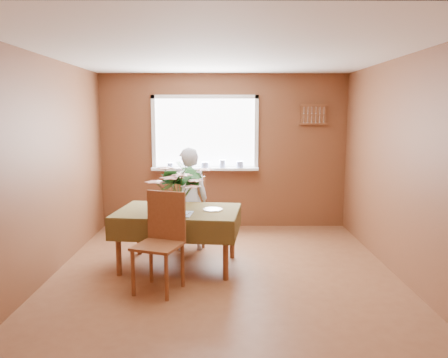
{
  "coord_description": "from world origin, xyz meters",
  "views": [
    {
      "loc": [
        -0.02,
        -4.86,
        1.86
      ],
      "look_at": [
        0.0,
        0.55,
        1.05
      ],
      "focal_mm": 35.0,
      "sensor_mm": 36.0,
      "label": 1
    }
  ],
  "objects_px": {
    "dining_table": "(178,217)",
    "chair_far": "(189,209)",
    "chair_near": "(162,237)",
    "seated_woman": "(189,199)",
    "flower_bouquet": "(179,183)"
  },
  "relations": [
    {
      "from": "seated_woman",
      "to": "flower_bouquet",
      "type": "bearing_deg",
      "value": 83.08
    },
    {
      "from": "chair_near",
      "to": "flower_bouquet",
      "type": "bearing_deg",
      "value": 93.29
    },
    {
      "from": "chair_near",
      "to": "seated_woman",
      "type": "bearing_deg",
      "value": 101.6
    },
    {
      "from": "dining_table",
      "to": "chair_near",
      "type": "relative_size",
      "value": 1.5
    },
    {
      "from": "chair_far",
      "to": "flower_bouquet",
      "type": "relative_size",
      "value": 1.59
    },
    {
      "from": "dining_table",
      "to": "chair_far",
      "type": "xyz_separation_m",
      "value": [
        0.06,
        0.79,
        -0.08
      ]
    },
    {
      "from": "chair_far",
      "to": "chair_near",
      "type": "height_order",
      "value": "chair_near"
    },
    {
      "from": "chair_far",
      "to": "flower_bouquet",
      "type": "xyz_separation_m",
      "value": [
        -0.03,
        -0.98,
        0.52
      ]
    },
    {
      "from": "seated_woman",
      "to": "flower_bouquet",
      "type": "height_order",
      "value": "seated_woman"
    },
    {
      "from": "chair_near",
      "to": "seated_woman",
      "type": "height_order",
      "value": "seated_woman"
    },
    {
      "from": "chair_near",
      "to": "flower_bouquet",
      "type": "distance_m",
      "value": 0.72
    },
    {
      "from": "seated_woman",
      "to": "flower_bouquet",
      "type": "distance_m",
      "value": 0.93
    },
    {
      "from": "chair_far",
      "to": "chair_near",
      "type": "bearing_deg",
      "value": 69.28
    },
    {
      "from": "dining_table",
      "to": "flower_bouquet",
      "type": "relative_size",
      "value": 2.47
    },
    {
      "from": "seated_woman",
      "to": "chair_far",
      "type": "bearing_deg",
      "value": -87.52
    }
  ]
}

